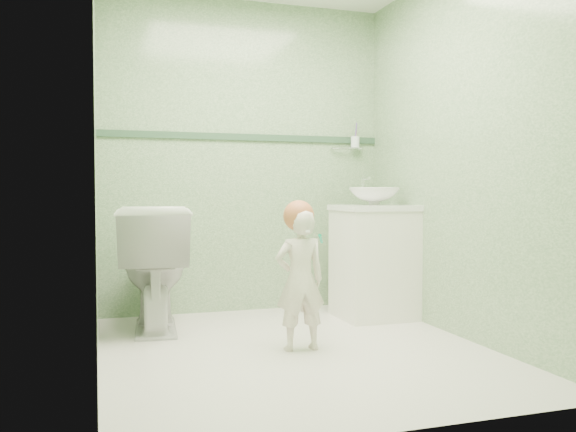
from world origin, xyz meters
name	(u,v)px	position (x,y,z in m)	size (l,w,h in m)	color
ground	(296,350)	(0.00, 0.00, 0.00)	(2.50, 2.50, 0.00)	silver
room_shell	(296,144)	(0.00, 0.00, 1.20)	(2.50, 2.54, 2.40)	gray
trim_stripe	(245,137)	(0.00, 1.24, 1.35)	(2.20, 0.02, 0.05)	#305039
vanity	(374,263)	(0.84, 0.70, 0.40)	(0.52, 0.50, 0.80)	white
counter	(374,208)	(0.84, 0.70, 0.81)	(0.54, 0.52, 0.04)	white
basin	(374,196)	(0.84, 0.70, 0.89)	(0.37, 0.37, 0.13)	white
faucet	(364,186)	(0.84, 0.89, 0.97)	(0.03, 0.13, 0.18)	silver
cup_holder	(354,142)	(0.89, 1.18, 1.33)	(0.26, 0.07, 0.21)	silver
toilet	(154,268)	(-0.74, 0.80, 0.42)	(0.47, 0.82, 0.84)	white
toddler	(300,280)	(0.03, 0.00, 0.41)	(0.30, 0.20, 0.82)	beige
hair_cap	(299,216)	(0.03, 0.03, 0.79)	(0.18, 0.18, 0.18)	#BD673C
teal_toothbrush	(319,238)	(0.10, -0.12, 0.67)	(0.11, 0.13, 0.08)	#049769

